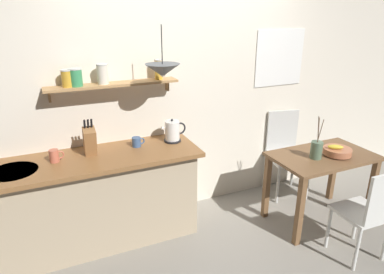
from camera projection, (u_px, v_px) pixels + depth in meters
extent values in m
plane|color=gray|center=(211.00, 233.00, 3.43)|extent=(14.00, 14.00, 0.00)
cube|color=silver|center=(203.00, 85.00, 3.59)|extent=(6.80, 0.10, 2.70)
cube|color=white|center=(280.00, 58.00, 3.80)|extent=(0.62, 0.01, 0.61)
cube|color=silver|center=(279.00, 58.00, 3.81)|extent=(0.56, 0.01, 0.55)
cube|color=tan|center=(100.00, 202.00, 3.18)|extent=(1.74, 0.52, 0.85)
cube|color=brown|center=(96.00, 159.00, 3.00)|extent=(1.83, 0.63, 0.04)
cylinder|color=#B7BABF|center=(13.00, 172.00, 2.73)|extent=(0.38, 0.38, 0.01)
cube|color=tan|center=(113.00, 84.00, 3.04)|extent=(1.17, 0.18, 0.02)
cube|color=#99754C|center=(49.00, 95.00, 2.93)|extent=(0.02, 0.06, 0.12)
cube|color=#99754C|center=(167.00, 84.00, 3.34)|extent=(0.02, 0.06, 0.12)
cylinder|color=gold|center=(67.00, 79.00, 2.87)|extent=(0.09, 0.09, 0.14)
cylinder|color=silver|center=(66.00, 70.00, 2.85)|extent=(0.10, 0.10, 0.01)
cylinder|color=#388E56|center=(76.00, 78.00, 2.90)|extent=(0.11, 0.11, 0.14)
cylinder|color=silver|center=(75.00, 69.00, 2.87)|extent=(0.11, 0.11, 0.01)
cylinder|color=beige|center=(103.00, 75.00, 2.98)|extent=(0.10, 0.10, 0.16)
cylinder|color=silver|center=(102.00, 64.00, 2.95)|extent=(0.10, 0.10, 0.01)
cylinder|color=gold|center=(158.00, 70.00, 3.17)|extent=(0.07, 0.07, 0.18)
cylinder|color=silver|center=(158.00, 60.00, 3.14)|extent=(0.07, 0.07, 0.01)
cube|color=brown|center=(323.00, 156.00, 3.41)|extent=(1.02, 0.61, 0.03)
cube|color=brown|center=(300.00, 212.00, 3.14)|extent=(0.06, 0.06, 0.71)
cube|color=brown|center=(371.00, 191.00, 3.49)|extent=(0.06, 0.06, 0.71)
cube|color=brown|center=(267.00, 187.00, 3.58)|extent=(0.06, 0.06, 0.71)
cube|color=brown|center=(333.00, 171.00, 3.93)|extent=(0.06, 0.06, 0.71)
cube|color=white|center=(361.00, 212.00, 2.99)|extent=(0.41, 0.40, 0.03)
cube|color=white|center=(384.00, 198.00, 2.75)|extent=(0.35, 0.04, 0.44)
cylinder|color=white|center=(356.00, 220.00, 3.27)|extent=(0.03, 0.03, 0.42)
cylinder|color=white|center=(328.00, 228.00, 3.15)|extent=(0.03, 0.03, 0.42)
cylinder|color=white|center=(357.00, 249.00, 2.87)|extent=(0.03, 0.03, 0.42)
cube|color=silver|center=(288.00, 158.00, 4.00)|extent=(0.51, 0.50, 0.03)
cube|color=silver|center=(282.00, 131.00, 4.08)|extent=(0.38, 0.10, 0.51)
cylinder|color=silver|center=(278.00, 185.00, 3.88)|extent=(0.03, 0.03, 0.45)
cylinder|color=silver|center=(308.00, 182.00, 3.96)|extent=(0.03, 0.03, 0.45)
cylinder|color=silver|center=(265.00, 171.00, 4.21)|extent=(0.03, 0.03, 0.45)
cylinder|color=silver|center=(293.00, 169.00, 4.28)|extent=(0.03, 0.03, 0.45)
cylinder|color=#BC704C|center=(337.00, 155.00, 3.39)|extent=(0.12, 0.12, 0.01)
cylinder|color=#BC704C|center=(337.00, 151.00, 3.38)|extent=(0.27, 0.27, 0.06)
ellipsoid|color=yellow|center=(335.00, 147.00, 3.35)|extent=(0.16, 0.13, 0.04)
cylinder|color=#567056|center=(316.00, 150.00, 3.30)|extent=(0.11, 0.11, 0.17)
cylinder|color=brown|center=(318.00, 129.00, 3.22)|extent=(0.05, 0.03, 0.26)
cylinder|color=brown|center=(319.00, 130.00, 3.23)|extent=(0.01, 0.03, 0.24)
cylinder|color=brown|center=(321.00, 131.00, 3.22)|extent=(0.06, 0.01, 0.22)
cylinder|color=black|center=(172.00, 140.00, 3.34)|extent=(0.16, 0.16, 0.02)
cylinder|color=white|center=(172.00, 130.00, 3.31)|extent=(0.14, 0.14, 0.19)
sphere|color=black|center=(172.00, 120.00, 3.27)|extent=(0.02, 0.02, 0.02)
cone|color=white|center=(163.00, 128.00, 3.26)|extent=(0.04, 0.04, 0.04)
torus|color=black|center=(180.00, 128.00, 3.33)|extent=(0.12, 0.02, 0.12)
cube|color=#9E6B3D|center=(90.00, 141.00, 2.99)|extent=(0.10, 0.18, 0.26)
cylinder|color=black|center=(85.00, 124.00, 2.90)|extent=(0.02, 0.04, 0.08)
cylinder|color=black|center=(88.00, 123.00, 2.92)|extent=(0.02, 0.04, 0.08)
cylinder|color=black|center=(91.00, 123.00, 2.93)|extent=(0.02, 0.04, 0.08)
cylinder|color=#C6664C|center=(54.00, 156.00, 2.88)|extent=(0.08, 0.08, 0.11)
torus|color=#C6664C|center=(60.00, 155.00, 2.89)|extent=(0.07, 0.01, 0.07)
cylinder|color=#3D5B89|center=(136.00, 142.00, 3.20)|extent=(0.08, 0.08, 0.09)
torus|color=#3D5B89|center=(141.00, 141.00, 3.22)|extent=(0.06, 0.01, 0.06)
cylinder|color=black|center=(162.00, 44.00, 2.80)|extent=(0.01, 0.01, 0.31)
cone|color=#4C5156|center=(163.00, 70.00, 2.87)|extent=(0.30, 0.30, 0.11)
sphere|color=white|center=(163.00, 74.00, 2.88)|extent=(0.04, 0.04, 0.04)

